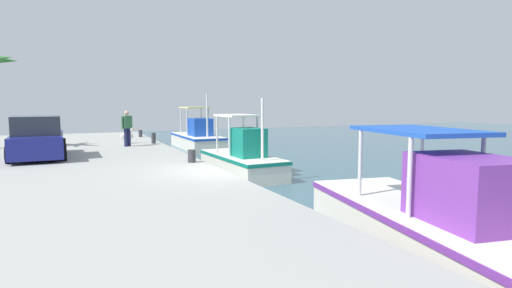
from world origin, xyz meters
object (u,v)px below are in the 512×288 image
mooring_bollard_second (154,138)px  mooring_bollard_third (192,156)px  parked_car (38,139)px  fisherman_standing (127,127)px  fishing_boat_third (438,223)px  fishing_boat_second (242,159)px  pelican (127,136)px  fishing_boat_nearest (197,138)px  mooring_bollard_nearest (140,133)px

mooring_bollard_second → mooring_bollard_third: bearing=-0.0°
parked_car → mooring_bollard_third: bearing=54.2°
fisherman_standing → mooring_bollard_third: 6.49m
fishing_boat_third → fisherman_standing: fishing_boat_third is taller
fishing_boat_second → mooring_bollard_third: bearing=-66.1°
fishing_boat_third → pelican: fishing_boat_third is taller
fishing_boat_second → parked_car: (-2.50, -7.20, 0.87)m
pelican → parked_car: (4.20, -3.67, 0.32)m
fishing_boat_nearest → fishing_boat_third: 19.47m
fishing_boat_third → mooring_bollard_nearest: 19.84m
pelican → mooring_bollard_third: (7.72, 1.22, -0.18)m
pelican → mooring_bollard_third: pelican is taller
pelican → fisherman_standing: (1.41, -0.14, 0.53)m
mooring_bollard_third → fishing_boat_third: bearing=15.0°
fishing_boat_third → parked_car: 13.88m
fishing_boat_second → mooring_bollard_second: size_ratio=9.05×
fishing_boat_third → mooring_bollard_nearest: (-19.71, -2.24, 0.34)m
parked_car → fisherman_standing: bearing=128.3°
fisherman_standing → parked_car: 4.50m
fishing_boat_third → mooring_bollard_second: size_ratio=12.13×
fisherman_standing → mooring_bollard_third: fisherman_standing is taller
fishing_boat_third → parked_car: bearing=-149.0°
fishing_boat_nearest → fishing_boat_third: (19.44, -1.20, 0.02)m
mooring_bollard_second → mooring_bollard_third: mooring_bollard_second is taller
mooring_bollard_second → mooring_bollard_third: size_ratio=1.25×
mooring_bollard_third → fishing_boat_nearest: bearing=162.8°
pelican → mooring_bollard_second: pelican is taller
fishing_boat_nearest → pelican: fishing_boat_nearest is taller
fishing_boat_second → mooring_bollard_nearest: size_ratio=11.58×
fishing_boat_second → pelican: (-6.70, -3.53, 0.56)m
fishing_boat_third → mooring_bollard_third: bearing=-165.0°
fishing_boat_third → mooring_bollard_second: bearing=-171.7°
fishing_boat_nearest → fishing_boat_second: (10.06, -1.13, -0.01)m
fishing_boat_second → fisherman_standing: size_ratio=2.94×
mooring_bollard_third → fishing_boat_second: bearing=113.9°
fishing_boat_second → pelican: fishing_boat_second is taller
fishing_boat_second → mooring_bollard_third: fishing_boat_second is taller
fishing_boat_nearest → fisherman_standing: bearing=-45.1°
fishing_boat_nearest → mooring_bollard_nearest: 3.47m
fishing_boat_nearest → parked_car: (7.56, -8.33, 0.87)m
fishing_boat_nearest → mooring_bollard_second: (3.98, -3.44, 0.42)m
fishing_boat_second → parked_car: fishing_boat_second is taller
fishing_boat_second → mooring_bollard_nearest: fishing_boat_second is taller
fisherman_standing → mooring_bollard_second: 1.70m
mooring_bollard_second → fishing_boat_nearest: bearing=139.2°
fishing_boat_nearest → mooring_bollard_nearest: size_ratio=13.78×
parked_car → mooring_bollard_nearest: (-7.84, 4.89, -0.50)m
fishing_boat_second → fisherman_standing: bearing=-145.2°
fishing_boat_second → pelican: 7.59m
fisherman_standing → fishing_boat_third: bearing=13.8°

